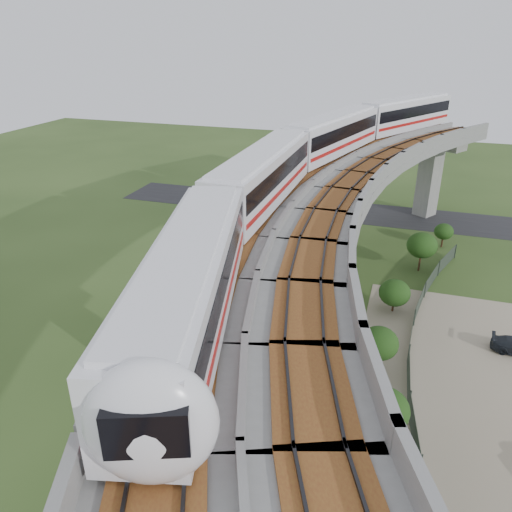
# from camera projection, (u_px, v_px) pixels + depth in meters

# --- Properties ---
(ground) EXTENTS (160.00, 160.00, 0.00)m
(ground) POSITION_uv_depth(u_px,v_px,m) (289.00, 341.00, 36.94)
(ground) COLOR #30481C
(ground) RESTS_ON ground
(dirt_lot) EXTENTS (18.00, 26.00, 0.04)m
(dirt_lot) POSITION_uv_depth(u_px,v_px,m) (497.00, 397.00, 31.31)
(dirt_lot) COLOR gray
(dirt_lot) RESTS_ON ground
(asphalt_road) EXTENTS (60.00, 8.00, 0.03)m
(asphalt_road) POSITION_uv_depth(u_px,v_px,m) (348.00, 211.00, 62.89)
(asphalt_road) COLOR #232326
(asphalt_road) RESTS_ON ground
(viaduct) EXTENTS (19.58, 73.98, 11.40)m
(viaduct) POSITION_uv_depth(u_px,v_px,m) (351.00, 234.00, 32.10)
(viaduct) COLOR #99968E
(viaduct) RESTS_ON ground
(metro_train) EXTENTS (13.99, 60.90, 3.64)m
(metro_train) POSITION_uv_depth(u_px,v_px,m) (326.00, 156.00, 37.57)
(metro_train) COLOR white
(metro_train) RESTS_ON ground
(fence) EXTENTS (3.87, 38.73, 1.50)m
(fence) POSITION_uv_depth(u_px,v_px,m) (428.00, 357.00, 33.92)
(fence) COLOR #2D382D
(fence) RESTS_ON ground
(tree_0) EXTENTS (1.97, 1.97, 2.59)m
(tree_0) POSITION_uv_depth(u_px,v_px,m) (444.00, 232.00, 52.06)
(tree_0) COLOR #382314
(tree_0) RESTS_ON ground
(tree_1) EXTENTS (2.82, 2.82, 3.83)m
(tree_1) POSITION_uv_depth(u_px,v_px,m) (422.00, 245.00, 46.55)
(tree_1) COLOR #382314
(tree_1) RESTS_ON ground
(tree_2) EXTENTS (2.52, 2.52, 2.80)m
(tree_2) POSITION_uv_depth(u_px,v_px,m) (395.00, 293.00, 40.09)
(tree_2) COLOR #382314
(tree_2) RESTS_ON ground
(tree_3) EXTENTS (2.53, 2.53, 3.53)m
(tree_3) POSITION_uv_depth(u_px,v_px,m) (379.00, 343.00, 32.42)
(tree_3) COLOR #382314
(tree_3) RESTS_ON ground
(tree_4) EXTENTS (2.75, 2.75, 3.58)m
(tree_4) POSITION_uv_depth(u_px,v_px,m) (384.00, 410.00, 26.83)
(tree_4) COLOR #382314
(tree_4) RESTS_ON ground
(car_white) EXTENTS (1.42, 3.31, 1.11)m
(car_white) POSITION_uv_depth(u_px,v_px,m) (403.00, 474.00, 25.20)
(car_white) COLOR silver
(car_white) RESTS_ON dirt_lot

